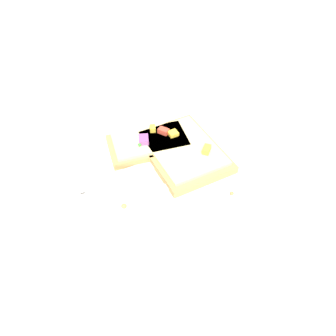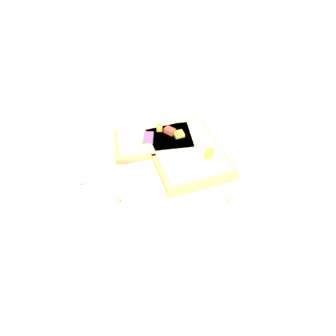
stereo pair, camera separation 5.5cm
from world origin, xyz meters
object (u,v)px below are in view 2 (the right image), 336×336
Objects in this scene: plate at (168,175)px; knife at (130,168)px; napkin at (243,288)px; pizza_slice_main at (186,152)px; fork at (166,186)px; pizza_slice_corner at (155,142)px.

plate is 1.32× the size of knife.
plate is 0.07m from knife.
napkin is at bearing 86.40° from plate.
napkin is (0.06, 0.24, -0.02)m from pizza_slice_main.
fork is 1.53× the size of napkin.
pizza_slice_corner reaches higher than napkin.
plate is 0.05m from pizza_slice_main.
pizza_slice_corner is at bearing -100.96° from plate.
pizza_slice_corner is 0.29m from napkin.
pizza_slice_main is (-0.05, -0.02, 0.02)m from plate.
fork reaches higher than plate.
fork is 1.20× the size of pizza_slice_corner.
napkin is at bearing -69.11° from knife.
knife reaches higher than fork.
fork is at bearing -51.77° from knife.
pizza_slice_main is at bearing -104.39° from napkin.
napkin is (-0.01, 0.19, -0.01)m from fork.
fork is at bearing -45.45° from pizza_slice_main.
plate reaches higher than napkin.
plate is 1.40× the size of fork.
napkin is (-0.04, 0.26, -0.01)m from knife.
knife is 0.10m from pizza_slice_main.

